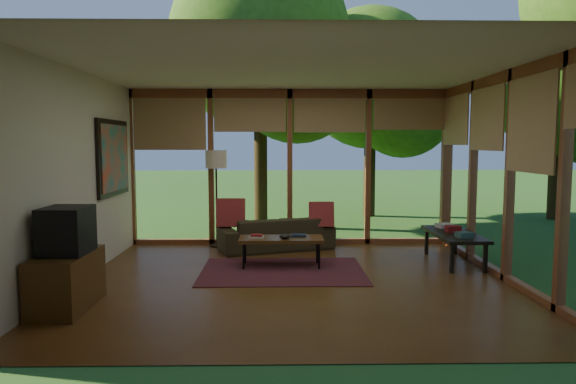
{
  "coord_description": "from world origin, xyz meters",
  "views": [
    {
      "loc": [
        -0.2,
        -6.47,
        1.77
      ],
      "look_at": [
        -0.06,
        0.7,
        1.09
      ],
      "focal_mm": 32.0,
      "sensor_mm": 36.0,
      "label": 1
    }
  ],
  "objects_px": {
    "media_cabinet": "(67,281)",
    "coffee_table": "(281,240)",
    "side_console": "(454,236)",
    "sofa": "(276,233)",
    "floor_lamp": "(216,165)",
    "television": "(66,230)"
  },
  "relations": [
    {
      "from": "media_cabinet",
      "to": "coffee_table",
      "type": "height_order",
      "value": "media_cabinet"
    },
    {
      "from": "media_cabinet",
      "to": "side_console",
      "type": "distance_m",
      "value": 5.27
    },
    {
      "from": "coffee_table",
      "to": "side_console",
      "type": "relative_size",
      "value": 0.86
    },
    {
      "from": "sofa",
      "to": "floor_lamp",
      "type": "bearing_deg",
      "value": -33.12
    },
    {
      "from": "television",
      "to": "side_console",
      "type": "height_order",
      "value": "television"
    },
    {
      "from": "television",
      "to": "sofa",
      "type": "bearing_deg",
      "value": 54.04
    },
    {
      "from": "sofa",
      "to": "side_console",
      "type": "bearing_deg",
      "value": 140.61
    },
    {
      "from": "media_cabinet",
      "to": "floor_lamp",
      "type": "relative_size",
      "value": 0.61
    },
    {
      "from": "side_console",
      "to": "television",
      "type": "bearing_deg",
      "value": -157.35
    },
    {
      "from": "sofa",
      "to": "floor_lamp",
      "type": "relative_size",
      "value": 1.13
    },
    {
      "from": "media_cabinet",
      "to": "television",
      "type": "height_order",
      "value": "television"
    },
    {
      "from": "television",
      "to": "side_console",
      "type": "relative_size",
      "value": 0.39
    },
    {
      "from": "television",
      "to": "floor_lamp",
      "type": "height_order",
      "value": "floor_lamp"
    },
    {
      "from": "coffee_table",
      "to": "media_cabinet",
      "type": "bearing_deg",
      "value": -141.6
    },
    {
      "from": "television",
      "to": "floor_lamp",
      "type": "xyz_separation_m",
      "value": [
        1.19,
        3.32,
        0.56
      ]
    },
    {
      "from": "floor_lamp",
      "to": "coffee_table",
      "type": "xyz_separation_m",
      "value": [
        1.1,
        -1.49,
        -1.01
      ]
    },
    {
      "from": "sofa",
      "to": "coffee_table",
      "type": "bearing_deg",
      "value": 75.5
    },
    {
      "from": "side_console",
      "to": "coffee_table",
      "type": "bearing_deg",
      "value": -175.69
    },
    {
      "from": "side_console",
      "to": "floor_lamp",
      "type": "bearing_deg",
      "value": 160.47
    },
    {
      "from": "floor_lamp",
      "to": "coffee_table",
      "type": "height_order",
      "value": "floor_lamp"
    },
    {
      "from": "sofa",
      "to": "coffee_table",
      "type": "distance_m",
      "value": 1.23
    },
    {
      "from": "media_cabinet",
      "to": "floor_lamp",
      "type": "distance_m",
      "value": 3.7
    }
  ]
}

